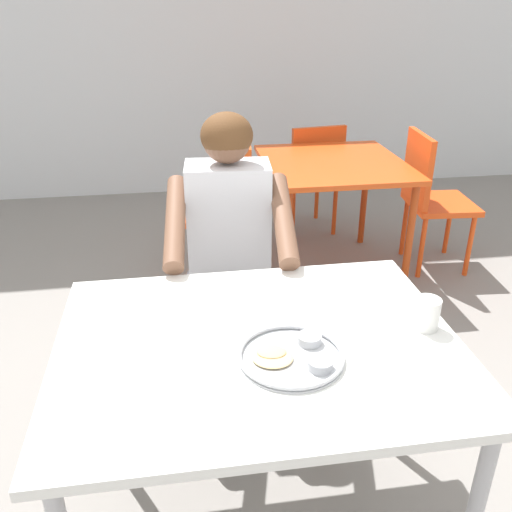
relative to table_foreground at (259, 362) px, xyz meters
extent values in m
cube|color=white|center=(0.00, 0.00, 0.06)|extent=(1.15, 0.89, 0.03)
cylinder|color=#B2B2B7|center=(-0.52, 0.39, -0.32)|extent=(0.04, 0.04, 0.73)
cylinder|color=#B2B2B7|center=(0.52, 0.39, -0.32)|extent=(0.04, 0.04, 0.73)
cylinder|color=#B7BABF|center=(0.07, -0.10, 0.08)|extent=(0.29, 0.29, 0.01)
torus|color=#B7BABF|center=(0.07, -0.10, 0.09)|extent=(0.29, 0.29, 0.01)
cylinder|color=#B2B5BA|center=(0.14, -0.16, 0.09)|extent=(0.07, 0.07, 0.03)
cylinder|color=#B77F23|center=(0.14, -0.16, 0.10)|extent=(0.06, 0.06, 0.01)
cylinder|color=#B2B5BA|center=(0.14, -0.04, 0.09)|extent=(0.07, 0.07, 0.03)
cylinder|color=#C65119|center=(0.14, -0.04, 0.10)|extent=(0.06, 0.06, 0.01)
ellipsoid|color=#DBB77A|center=(0.02, -0.10, 0.09)|extent=(0.14, 0.13, 0.01)
ellipsoid|color=tan|center=(0.02, -0.08, 0.09)|extent=(0.09, 0.07, 0.01)
cylinder|color=white|center=(0.50, -0.01, 0.12)|extent=(0.08, 0.08, 0.10)
cylinder|color=#593319|center=(0.50, -0.01, 0.15)|extent=(0.06, 0.06, 0.02)
cube|color=#3F3F44|center=(0.00, 0.86, -0.26)|extent=(0.42, 0.43, 0.04)
cube|color=#3F3F44|center=(0.02, 1.05, -0.04)|extent=(0.37, 0.07, 0.39)
cylinder|color=#3F3F44|center=(0.14, 0.69, -0.48)|extent=(0.03, 0.03, 0.41)
cylinder|color=#3F3F44|center=(-0.17, 0.71, -0.48)|extent=(0.03, 0.03, 0.41)
cylinder|color=#3F3F44|center=(0.17, 1.01, -0.48)|extent=(0.03, 0.03, 0.41)
cylinder|color=#3F3F44|center=(-0.14, 1.03, -0.48)|extent=(0.03, 0.03, 0.41)
cylinder|color=#2C2C2C|center=(0.12, 0.40, -0.46)|extent=(0.10, 0.10, 0.45)
cylinder|color=#2C2C2C|center=(0.14, 0.60, -0.20)|extent=(0.15, 0.41, 0.12)
cylinder|color=#2C2C2C|center=(-0.18, 0.42, -0.46)|extent=(0.10, 0.10, 0.45)
cylinder|color=#2C2C2C|center=(-0.16, 0.62, -0.20)|extent=(0.15, 0.41, 0.12)
cube|color=silver|center=(0.00, 0.81, 0.08)|extent=(0.35, 0.23, 0.56)
cylinder|color=brown|center=(0.19, 0.61, 0.19)|extent=(0.11, 0.46, 0.25)
cylinder|color=brown|center=(-0.22, 0.65, 0.19)|extent=(0.11, 0.46, 0.25)
sphere|color=brown|center=(0.00, 0.81, 0.46)|extent=(0.19, 0.19, 0.19)
ellipsoid|color=brown|center=(0.00, 0.81, 0.48)|extent=(0.21, 0.20, 0.18)
cube|color=#E04C19|center=(0.75, 1.83, 0.04)|extent=(0.84, 0.91, 0.03)
cylinder|color=#B33D14|center=(0.39, 1.44, -0.33)|extent=(0.04, 0.04, 0.71)
cylinder|color=#B33D14|center=(1.11, 1.44, -0.33)|extent=(0.04, 0.04, 0.71)
cylinder|color=#B33D14|center=(0.39, 2.23, -0.33)|extent=(0.04, 0.04, 0.71)
cylinder|color=#B33D14|center=(1.11, 2.23, -0.33)|extent=(0.04, 0.04, 0.71)
cube|color=#DF4D19|center=(0.04, 1.82, -0.24)|extent=(0.44, 0.45, 0.04)
cube|color=#DF4D19|center=(0.22, 1.80, -0.01)|extent=(0.08, 0.39, 0.42)
cylinder|color=#DF4D19|center=(-0.14, 1.67, -0.47)|extent=(0.03, 0.03, 0.43)
cylinder|color=#DF4D19|center=(-0.10, 2.00, -0.47)|extent=(0.03, 0.03, 0.43)
cylinder|color=#DF4D19|center=(0.18, 1.64, -0.47)|extent=(0.03, 0.03, 0.43)
cylinder|color=#DF4D19|center=(0.21, 1.97, -0.47)|extent=(0.03, 0.03, 0.43)
cube|color=#EA4A17|center=(1.47, 1.80, -0.25)|extent=(0.42, 0.45, 0.04)
cube|color=#EA4A17|center=(1.29, 1.82, -0.02)|extent=(0.07, 0.40, 0.44)
cylinder|color=#EA4A17|center=(1.64, 1.96, -0.48)|extent=(0.03, 0.03, 0.41)
cylinder|color=#EA4A17|center=(1.61, 1.62, -0.48)|extent=(0.03, 0.03, 0.41)
cylinder|color=#EA4A17|center=(1.33, 1.99, -0.48)|extent=(0.03, 0.03, 0.41)
cylinder|color=#EA4A17|center=(1.30, 1.64, -0.48)|extent=(0.03, 0.03, 0.41)
cube|color=#DA4B19|center=(0.77, 2.54, -0.25)|extent=(0.47, 0.48, 0.04)
cube|color=#DA4B19|center=(0.79, 2.35, -0.04)|extent=(0.39, 0.09, 0.38)
cylinder|color=#DA4B19|center=(0.58, 2.69, -0.48)|extent=(0.03, 0.03, 0.42)
cylinder|color=#DA4B19|center=(0.91, 2.74, -0.48)|extent=(0.03, 0.03, 0.42)
cylinder|color=#DA4B19|center=(0.63, 2.35, -0.48)|extent=(0.03, 0.03, 0.42)
cylinder|color=#DA4B19|center=(0.96, 2.40, -0.48)|extent=(0.03, 0.03, 0.42)
camera|label=1|loc=(-0.21, -1.29, 0.98)|focal=38.43mm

